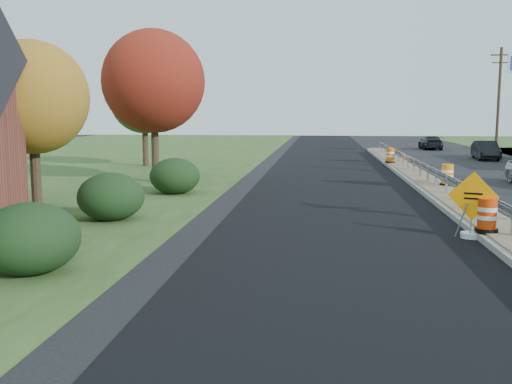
# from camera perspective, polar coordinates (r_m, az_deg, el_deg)

# --- Properties ---
(ground) EXTENTS (140.00, 140.00, 0.00)m
(ground) POSITION_cam_1_polar(r_m,az_deg,el_deg) (18.10, 22.34, -3.39)
(ground) COLOR black
(ground) RESTS_ON ground
(milled_overlay) EXTENTS (7.20, 120.00, 0.01)m
(milled_overlay) POSITION_cam_1_polar(r_m,az_deg,el_deg) (27.29, 7.63, 0.77)
(milled_overlay) COLOR black
(milled_overlay) RESTS_ON ground
(median) EXTENTS (1.60, 55.00, 0.23)m
(median) POSITION_cam_1_polar(r_m,az_deg,el_deg) (25.77, 17.54, 0.29)
(median) COLOR gray
(median) RESTS_ON ground
(guardrail) EXTENTS (0.10, 46.15, 0.72)m
(guardrail) POSITION_cam_1_polar(r_m,az_deg,el_deg) (26.67, 17.19, 1.88)
(guardrail) COLOR silver
(guardrail) RESTS_ON median
(utility_pole_north) EXTENTS (1.90, 0.26, 9.40)m
(utility_pole_north) POSITION_cam_1_polar(r_m,az_deg,el_deg) (58.47, 23.12, 8.81)
(utility_pole_north) COLOR #473523
(utility_pole_north) RESTS_ON ground
(hedge_south) EXTENTS (2.09, 2.09, 1.52)m
(hedge_south) POSITION_cam_1_polar(r_m,az_deg,el_deg) (12.87, -21.67, -4.30)
(hedge_south) COLOR black
(hedge_south) RESTS_ON ground
(hedge_mid) EXTENTS (2.09, 2.09, 1.52)m
(hedge_mid) POSITION_cam_1_polar(r_m,az_deg,el_deg) (18.46, -14.30, -0.43)
(hedge_mid) COLOR black
(hedge_mid) RESTS_ON ground
(hedge_north) EXTENTS (2.09, 2.09, 1.52)m
(hedge_north) POSITION_cam_1_polar(r_m,az_deg,el_deg) (23.99, -8.12, 1.60)
(hedge_north) COLOR black
(hedge_north) RESTS_ON ground
(tree_near_yellow) EXTENTS (3.96, 3.96, 5.88)m
(tree_near_yellow) POSITION_cam_1_polar(r_m,az_deg,el_deg) (21.55, -21.52, 8.76)
(tree_near_yellow) COLOR #473523
(tree_near_yellow) RESTS_ON ground
(tree_near_red) EXTENTS (4.95, 4.95, 7.35)m
(tree_near_red) POSITION_cam_1_polar(r_m,az_deg,el_deg) (28.28, -10.21, 10.82)
(tree_near_red) COLOR #473523
(tree_near_red) RESTS_ON ground
(tree_near_back) EXTENTS (4.29, 4.29, 6.37)m
(tree_near_back) POSITION_cam_1_polar(r_m,az_deg,el_deg) (36.78, -11.12, 9.07)
(tree_near_back) COLOR #473523
(tree_near_back) RESTS_ON ground
(caution_sign) EXTENTS (1.24, 0.55, 1.81)m
(caution_sign) POSITION_cam_1_polar(r_m,az_deg,el_deg) (16.42, 20.76, -2.78)
(caution_sign) COLOR white
(caution_sign) RESTS_ON ground
(barrel_median_near) EXTENTS (0.60, 0.60, 0.88)m
(barrel_median_near) POSITION_cam_1_polar(r_m,az_deg,el_deg) (16.34, 22.10, -2.20)
(barrel_median_near) COLOR black
(barrel_median_near) RESTS_ON median
(barrel_median_mid) EXTENTS (0.62, 0.62, 0.91)m
(barrel_median_mid) POSITION_cam_1_polar(r_m,az_deg,el_deg) (26.25, 18.59, 1.60)
(barrel_median_mid) COLOR black
(barrel_median_mid) RESTS_ON median
(barrel_median_far) EXTENTS (0.63, 0.63, 0.93)m
(barrel_median_far) POSITION_cam_1_polar(r_m,az_deg,el_deg) (37.43, 13.26, 3.57)
(barrel_median_far) COLOR black
(barrel_median_far) RESTS_ON median
(car_dark_mid) EXTENTS (1.78, 4.25, 1.37)m
(car_dark_mid) POSITION_cam_1_polar(r_m,az_deg,el_deg) (44.87, 21.98, 3.90)
(car_dark_mid) COLOR black
(car_dark_mid) RESTS_ON ground
(car_dark_far) EXTENTS (1.89, 4.44, 1.28)m
(car_dark_far) POSITION_cam_1_polar(r_m,az_deg,el_deg) (55.99, 17.07, 4.76)
(car_dark_far) COLOR black
(car_dark_far) RESTS_ON ground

